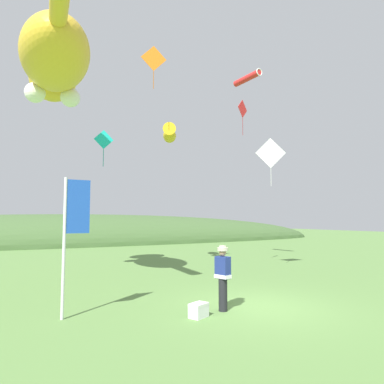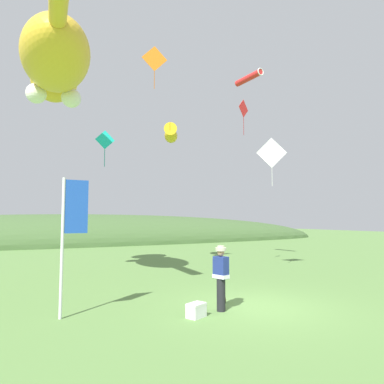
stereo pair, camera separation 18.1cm
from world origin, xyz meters
The scene contains 13 objects.
ground_plane centered at (0.00, 0.00, 0.00)m, with size 120.00×120.00×0.00m, color #5B8442.
distant_hill_ridge centered at (0.00, 28.61, 0.00)m, with size 61.70×10.92×6.05m.
festival_attendant centered at (-1.09, 0.07, 0.95)m, with size 0.37×0.48×1.77m.
kite_spool centered at (-0.60, 0.82, 0.11)m, with size 0.15×0.22×0.22m.
picnic_cooler centered at (-1.98, -0.16, 0.18)m, with size 0.58×0.50×0.36m.
festival_banner_pole centered at (-4.95, 1.27, 2.35)m, with size 0.66×0.08×3.60m.
kite_giant_cat centered at (-5.02, 6.63, 8.94)m, with size 2.94×9.25×2.81m.
kite_fish_windsock centered at (1.44, 9.53, 7.33)m, with size 1.73×2.68×0.81m.
kite_tube_streamer centered at (5.45, 7.48, 10.67)m, with size 0.60×2.06×0.44m.
kite_diamond_teal centered at (-2.34, 9.29, 6.55)m, with size 0.99×0.11×1.89m.
kite_diamond_orange centered at (-0.40, 7.35, 10.46)m, with size 1.27×0.26×2.19m.
kite_diamond_red centered at (3.77, 5.72, 8.05)m, with size 0.84×0.41×1.82m.
kite_diamond_white centered at (4.85, 4.91, 5.76)m, with size 1.31×0.74×2.39m.
Camera 2 is at (-6.13, -8.13, 2.51)m, focal length 32.00 mm.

